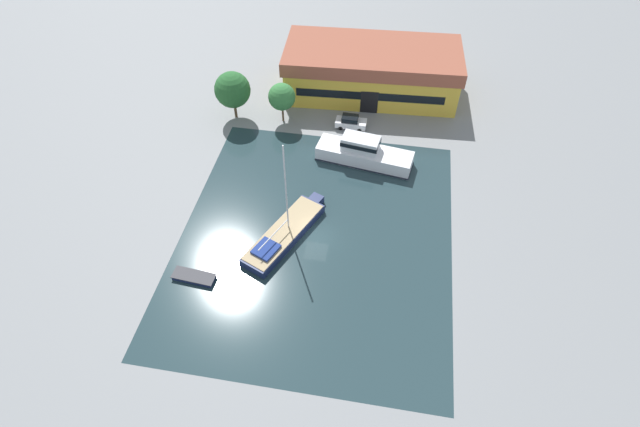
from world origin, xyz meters
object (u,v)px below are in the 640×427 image
Objects in this scene: quay_tree_by_water at (232,90)px; motor_cruiser at (363,153)px; sailboat_moored at (285,233)px; quay_tree_near_building at (282,97)px; small_dinghy at (194,277)px; warehouse_building at (372,70)px; parked_car at (351,122)px.

motor_cruiser is at bearing -19.30° from quay_tree_by_water.
quay_tree_by_water is 0.54× the size of sailboat_moored.
quay_tree_near_building is at bearing 126.90° from sailboat_moored.
quay_tree_by_water is at bearing 79.58° from motor_cruiser.
motor_cruiser is at bearing -31.17° from small_dinghy.
quay_tree_by_water is 23.48m from sailboat_moored.
small_dinghy is (-14.21, -36.64, -3.14)m from warehouse_building.
sailboat_moored is at bearing -44.08° from small_dinghy.
parked_car is at bearing 0.48° from quay_tree_near_building.
sailboat_moored is (-4.58, -20.48, -0.28)m from parked_car.
parked_car is at bearing 28.80° from motor_cruiser.
quay_tree_by_water reaches higher than parked_car.
quay_tree_near_building is at bearing -143.13° from warehouse_building.
quay_tree_by_water is at bearing 143.17° from sailboat_moored.
parked_car is (-1.74, -9.20, -2.52)m from warehouse_building.
parked_car is at bearing 0.93° from quay_tree_by_water.
small_dinghy is at bearing -114.37° from warehouse_building.
quay_tree_near_building is 0.46× the size of motor_cruiser.
quay_tree_near_building is 27.78m from small_dinghy.
quay_tree_near_building is 1.26× the size of small_dinghy.
motor_cruiser is (7.01, 13.80, 0.73)m from sailboat_moored.
sailboat_moored reaches higher than warehouse_building.
small_dinghy is at bearing -23.57° from parked_car.
warehouse_building is 2.03× the size of sailboat_moored.
quay_tree_by_water is 1.50× the size of small_dinghy.
quay_tree_near_building is (-11.04, -9.28, 0.46)m from warehouse_building.
quay_tree_by_water is (-6.63, -0.18, 0.46)m from quay_tree_near_building.
warehouse_building is at bearing 28.16° from quay_tree_by_water.
quay_tree_by_water is at bearing 11.73° from small_dinghy.
motor_cruiser is (11.72, -6.60, -2.52)m from quay_tree_near_building.
quay_tree_near_building is 9.76m from parked_car.
quay_tree_by_water is (-17.66, -9.45, 0.92)m from warehouse_building.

